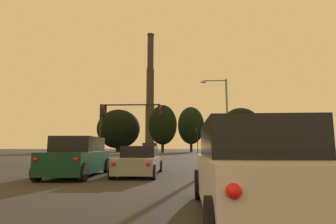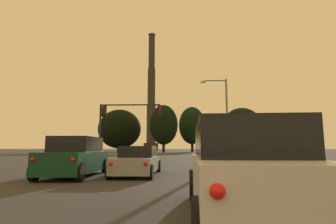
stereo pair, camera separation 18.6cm
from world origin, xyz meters
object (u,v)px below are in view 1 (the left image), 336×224
(street_lamp, at_px, (223,110))
(suv_right_lane_third, at_px, (252,171))
(suv_left_lane_second, at_px, (78,157))
(sedan_center_lane_second, at_px, (140,161))
(traffic_light_far_right, at_px, (197,136))
(smokestack, at_px, (150,103))
(traffic_light_overhead_left, at_px, (122,117))

(street_lamp, bearing_deg, suv_right_lane_third, -98.71)
(suv_left_lane_second, xyz_separation_m, sedan_center_lane_second, (2.86, 0.77, -0.23))
(sedan_center_lane_second, distance_m, traffic_light_far_right, 51.76)
(suv_left_lane_second, relative_size, smokestack, 0.08)
(traffic_light_overhead_left, bearing_deg, sedan_center_lane_second, -73.99)
(sedan_center_lane_second, bearing_deg, traffic_light_overhead_left, 106.96)
(traffic_light_overhead_left, xyz_separation_m, street_lamp, (10.44, 0.34, 0.65))
(suv_right_lane_third, bearing_deg, traffic_light_overhead_left, 110.52)
(traffic_light_far_right, bearing_deg, traffic_light_overhead_left, -105.62)
(suv_right_lane_third, height_order, traffic_light_far_right, traffic_light_far_right)
(suv_left_lane_second, distance_m, suv_right_lane_third, 9.53)
(street_lamp, xyz_separation_m, smokestack, (-18.84, 108.62, 19.41))
(suv_right_lane_third, distance_m, sedan_center_lane_second, 8.69)
(suv_left_lane_second, height_order, traffic_light_far_right, traffic_light_far_right)
(suv_right_lane_third, distance_m, traffic_light_overhead_left, 22.75)
(suv_right_lane_third, bearing_deg, traffic_light_far_right, 88.66)
(sedan_center_lane_second, height_order, smokestack, smokestack)
(suv_right_lane_third, bearing_deg, smokestack, 98.82)
(traffic_light_overhead_left, relative_size, smokestack, 0.11)
(suv_right_lane_third, distance_m, street_lamp, 22.30)
(street_lamp, relative_size, smokestack, 0.13)
(sedan_center_lane_second, xyz_separation_m, traffic_light_overhead_left, (-3.81, 13.27, 3.85))
(suv_left_lane_second, xyz_separation_m, traffic_light_far_right, (9.66, 51.97, 3.29))
(suv_left_lane_second, relative_size, sedan_center_lane_second, 1.05)
(suv_left_lane_second, xyz_separation_m, smokestack, (-9.34, 123.00, 23.68))
(suv_right_lane_third, relative_size, street_lamp, 0.59)
(sedan_center_lane_second, height_order, street_lamp, street_lamp)
(street_lamp, bearing_deg, traffic_light_far_right, 89.74)
(traffic_light_overhead_left, height_order, street_lamp, street_lamp)
(smokestack, bearing_deg, suv_left_lane_second, -85.66)
(traffic_light_overhead_left, distance_m, street_lamp, 10.46)
(traffic_light_overhead_left, bearing_deg, suv_right_lane_third, -71.51)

